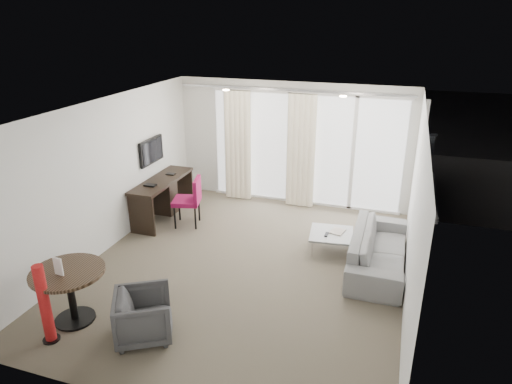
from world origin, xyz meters
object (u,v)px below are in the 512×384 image
(tub_armchair, at_px, (144,315))
(desk_chair, at_px, (187,202))
(coffee_table, at_px, (331,242))
(rattan_chair_a, at_px, (318,171))
(sofa, at_px, (379,249))
(red_lamp, at_px, (45,304))
(round_table, at_px, (71,296))
(rattan_chair_b, at_px, (371,171))
(desk, at_px, (163,199))

(tub_armchair, bearing_deg, desk_chair, -13.03)
(coffee_table, bearing_deg, tub_armchair, -121.67)
(rattan_chair_a, bearing_deg, desk_chair, -131.54)
(coffee_table, xyz_separation_m, rattan_chair_a, (-0.83, 2.98, 0.25))
(tub_armchair, distance_m, coffee_table, 3.57)
(tub_armchair, xyz_separation_m, sofa, (2.69, 2.72, -0.01))
(desk_chair, xyz_separation_m, red_lamp, (-0.13, -3.63, 0.06))
(red_lamp, relative_size, sofa, 0.50)
(round_table, height_order, sofa, round_table)
(rattan_chair_a, bearing_deg, rattan_chair_b, 10.35)
(round_table, relative_size, rattan_chair_b, 1.14)
(sofa, bearing_deg, desk_chair, 82.73)
(round_table, relative_size, red_lamp, 0.88)
(sofa, bearing_deg, rattan_chair_a, 26.61)
(desk, xyz_separation_m, rattan_chair_b, (3.82, 3.02, 0.01))
(desk_chair, relative_size, tub_armchair, 1.38)
(round_table, relative_size, sofa, 0.45)
(rattan_chair_b, bearing_deg, tub_armchair, -132.32)
(coffee_table, distance_m, rattan_chair_a, 3.10)
(sofa, relative_size, rattan_chair_a, 2.61)
(coffee_table, bearing_deg, desk, 174.86)
(desk, bearing_deg, desk_chair, -14.66)
(red_lamp, bearing_deg, round_table, 88.11)
(desk, distance_m, rattan_chair_a, 3.74)
(rattan_chair_b, bearing_deg, red_lamp, -139.09)
(desk, relative_size, tub_armchair, 2.47)
(red_lamp, relative_size, tub_armchair, 1.54)
(red_lamp, relative_size, coffee_table, 1.48)
(red_lamp, distance_m, coffee_table, 4.59)
(round_table, distance_m, coffee_table, 4.25)
(desk_chair, relative_size, sofa, 0.45)
(desk_chair, height_order, rattan_chair_b, desk_chair)
(tub_armchair, relative_size, rattan_chair_a, 0.85)
(desk_chair, distance_m, tub_armchair, 3.34)
(desk_chair, xyz_separation_m, coffee_table, (2.85, -0.15, -0.32))
(tub_armchair, relative_size, rattan_chair_b, 0.84)
(desk_chair, xyz_separation_m, sofa, (3.67, -0.47, -0.17))
(round_table, xyz_separation_m, red_lamp, (-0.01, -0.44, 0.16))
(tub_armchair, distance_m, rattan_chair_a, 6.11)
(desk, relative_size, desk_chair, 1.79)
(sofa, bearing_deg, round_table, 125.76)
(desk, height_order, red_lamp, red_lamp)
(round_table, height_order, red_lamp, red_lamp)
(coffee_table, bearing_deg, red_lamp, -130.57)
(coffee_table, xyz_separation_m, rattan_chair_b, (0.37, 3.33, 0.26))
(desk_chair, xyz_separation_m, rattan_chair_a, (2.02, 2.82, -0.07))
(desk, relative_size, round_table, 1.82)
(desk_chair, bearing_deg, rattan_chair_a, 39.88)
(round_table, bearing_deg, sofa, 35.76)
(desk, distance_m, rattan_chair_b, 4.87)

